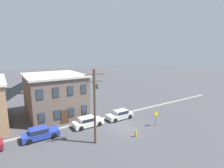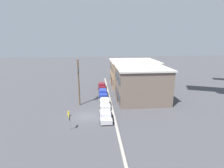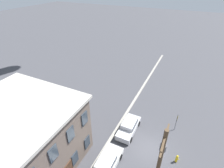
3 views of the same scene
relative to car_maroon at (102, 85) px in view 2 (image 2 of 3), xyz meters
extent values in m
plane|color=#424247|center=(16.77, -3.15, -0.75)|extent=(200.00, 200.00, 0.00)
cube|color=#9E998E|center=(16.77, 1.35, -0.67)|extent=(56.00, 0.36, 0.16)
cube|color=#9E7A56|center=(-2.83, 8.79, 2.51)|extent=(11.54, 11.88, 6.52)
cube|color=silver|center=(-2.83, 8.79, 5.92)|extent=(12.04, 12.38, 0.30)
cube|color=#2D3842|center=(-6.68, 2.79, 0.88)|extent=(0.90, 0.10, 1.40)
cube|color=#2D3842|center=(-6.68, 2.79, 4.14)|extent=(0.90, 0.10, 1.40)
cube|color=#2D3842|center=(-2.83, 2.79, 0.88)|extent=(0.90, 0.10, 1.40)
cube|color=#2D3842|center=(-2.83, 2.79, 4.14)|extent=(0.90, 0.10, 1.40)
cube|color=#2D3842|center=(1.02, 2.79, 0.88)|extent=(0.90, 0.10, 1.40)
cube|color=#2D3842|center=(1.02, 2.79, 4.14)|extent=(0.90, 0.10, 1.40)
cube|color=#472D1E|center=(-2.83, 2.79, 0.35)|extent=(1.10, 0.10, 2.20)
cube|color=#66564C|center=(10.15, 7.79, 2.61)|extent=(8.65, 9.87, 6.73)
cube|color=#B7B2A8|center=(10.15, 7.79, 6.13)|extent=(9.15, 10.37, 0.30)
cube|color=#2D3842|center=(6.91, 2.79, 0.93)|extent=(0.90, 0.10, 1.40)
cube|color=#2D3842|center=(6.91, 2.79, 4.30)|extent=(0.90, 0.10, 1.40)
cube|color=#2D3842|center=(9.07, 2.79, 0.93)|extent=(0.90, 0.10, 1.40)
cube|color=#2D3842|center=(9.07, 2.79, 4.30)|extent=(0.90, 0.10, 1.40)
cube|color=#2D3842|center=(11.23, 2.79, 0.93)|extent=(0.90, 0.10, 1.40)
cube|color=#2D3842|center=(11.23, 2.79, 4.30)|extent=(0.90, 0.10, 1.40)
cube|color=#2D3842|center=(13.39, 2.79, 0.93)|extent=(0.90, 0.10, 1.40)
cube|color=#2D3842|center=(13.39, 2.79, 4.30)|extent=(0.90, 0.10, 1.40)
cube|color=#472D1E|center=(10.15, 2.79, 0.35)|extent=(1.10, 0.10, 2.20)
cube|color=maroon|center=(-0.07, 0.00, -0.22)|extent=(4.40, 1.80, 0.70)
cube|color=maroon|center=(0.13, 0.00, 0.41)|extent=(2.20, 1.51, 0.55)
cube|color=#1E232D|center=(0.13, 0.00, 0.41)|extent=(2.02, 1.58, 0.48)
cylinder|color=black|center=(-1.52, -0.85, -0.42)|extent=(0.66, 0.22, 0.66)
cylinder|color=black|center=(-1.52, 0.85, -0.42)|extent=(0.66, 0.22, 0.66)
cylinder|color=black|center=(1.38, -0.85, -0.42)|extent=(0.66, 0.22, 0.66)
cylinder|color=black|center=(1.38, 0.85, -0.42)|extent=(0.66, 0.22, 0.66)
cube|color=#233899|center=(6.16, 0.01, -0.22)|extent=(4.40, 1.80, 0.70)
cube|color=#233899|center=(5.96, 0.01, 0.41)|extent=(2.20, 1.51, 0.55)
cube|color=#1E232D|center=(5.96, 0.01, 0.41)|extent=(2.02, 1.58, 0.48)
cylinder|color=black|center=(7.61, 0.86, -0.42)|extent=(0.66, 0.22, 0.66)
cylinder|color=black|center=(7.61, -0.84, -0.42)|extent=(0.66, 0.22, 0.66)
cylinder|color=black|center=(4.71, 0.86, -0.42)|extent=(0.66, 0.22, 0.66)
cylinder|color=black|center=(4.71, -0.84, -0.42)|extent=(0.66, 0.22, 0.66)
cube|color=silver|center=(12.73, 0.09, -0.22)|extent=(4.40, 1.80, 0.70)
cube|color=silver|center=(12.53, 0.09, 0.41)|extent=(2.20, 1.51, 0.55)
cube|color=#1E232D|center=(12.53, 0.09, 0.41)|extent=(2.02, 1.58, 0.48)
cylinder|color=black|center=(14.18, 0.94, -0.42)|extent=(0.66, 0.22, 0.66)
cylinder|color=black|center=(14.18, -0.76, -0.42)|extent=(0.66, 0.22, 0.66)
cylinder|color=black|center=(11.28, 0.94, -0.42)|extent=(0.66, 0.22, 0.66)
cylinder|color=black|center=(11.28, -0.76, -0.42)|extent=(0.66, 0.22, 0.66)
cube|color=#B7B7BC|center=(18.29, -0.07, -0.22)|extent=(4.40, 1.80, 0.70)
cube|color=#B7B7BC|center=(18.49, -0.07, 0.41)|extent=(2.20, 1.51, 0.55)
cube|color=#1E232D|center=(18.49, -0.07, 0.41)|extent=(2.02, 1.58, 0.48)
cylinder|color=black|center=(16.84, -0.92, -0.42)|extent=(0.66, 0.22, 0.66)
cylinder|color=black|center=(16.84, 0.78, -0.42)|extent=(0.66, 0.22, 0.66)
cylinder|color=black|center=(19.74, -0.92, -0.42)|extent=(0.66, 0.22, 0.66)
cylinder|color=black|center=(19.74, 0.78, -0.42)|extent=(0.66, 0.22, 0.66)
cylinder|color=slate|center=(21.06, -5.27, 0.40)|extent=(0.08, 0.08, 2.30)
cube|color=yellow|center=(21.06, -5.30, 1.21)|extent=(0.97, 0.03, 0.97)
cube|color=black|center=(21.06, -5.29, 1.21)|extent=(1.05, 0.02, 1.05)
cylinder|color=brown|center=(11.40, -4.77, 3.69)|extent=(0.28, 0.28, 8.89)
cube|color=brown|center=(11.40, -4.77, 7.54)|extent=(2.40, 0.12, 0.12)
cube|color=brown|center=(11.40, -4.77, 6.74)|extent=(2.00, 0.12, 0.12)
cylinder|color=#515156|center=(11.75, -4.77, 6.14)|extent=(0.44, 0.44, 0.55)
cylinder|color=yellow|center=(16.50, -6.17, -0.35)|extent=(0.24, 0.24, 0.80)
sphere|color=yellow|center=(16.50, -6.17, 0.10)|extent=(0.22, 0.22, 0.22)
cylinder|color=yellow|center=(16.50, -6.33, -0.30)|extent=(0.10, 0.12, 0.10)
camera|label=1|loc=(2.63, -22.02, 10.05)|focal=28.00mm
camera|label=2|loc=(43.86, -1.43, 11.84)|focal=28.00mm
camera|label=3|loc=(3.33, -5.05, 15.97)|focal=28.00mm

